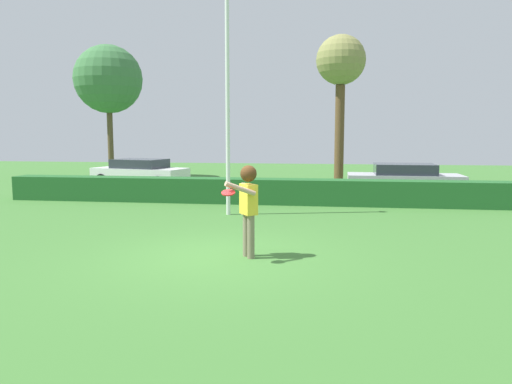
{
  "coord_description": "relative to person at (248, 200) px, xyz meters",
  "views": [
    {
      "loc": [
        2.01,
        -9.02,
        2.37
      ],
      "look_at": [
        0.56,
        1.05,
        1.15
      ],
      "focal_mm": 34.14,
      "sensor_mm": 36.0,
      "label": 1
    }
  ],
  "objects": [
    {
      "name": "ground_plane",
      "position": [
        -0.55,
        -0.04,
        -1.12
      ],
      "size": [
        60.0,
        60.0,
        0.0
      ],
      "primitive_type": "plane",
      "color": "#3D7230"
    },
    {
      "name": "person",
      "position": [
        0.0,
        0.0,
        0.0
      ],
      "size": [
        0.57,
        0.8,
        1.78
      ],
      "color": "#7D735A",
      "rests_on": "ground"
    },
    {
      "name": "frisbee",
      "position": [
        -0.28,
        -0.5,
        0.2
      ],
      "size": [
        0.25,
        0.25,
        0.1
      ],
      "color": "red"
    },
    {
      "name": "lamppost",
      "position": [
        -1.37,
        4.86,
        2.62
      ],
      "size": [
        0.24,
        0.24,
        6.83
      ],
      "color": "silver",
      "rests_on": "ground"
    },
    {
      "name": "hedge_row",
      "position": [
        -0.55,
        7.31,
        -0.69
      ],
      "size": [
        18.27,
        0.9,
        0.85
      ],
      "primitive_type": "cube",
      "color": "#215B26",
      "rests_on": "ground"
    },
    {
      "name": "parked_car_white",
      "position": [
        -6.82,
        11.8,
        -0.43
      ],
      "size": [
        4.48,
        2.61,
        1.25
      ],
      "color": "white",
      "rests_on": "ground"
    },
    {
      "name": "parked_car_silver",
      "position": [
        4.41,
        9.87,
        -0.43
      ],
      "size": [
        4.24,
        1.88,
        1.25
      ],
      "color": "#B7B7BC",
      "rests_on": "ground"
    },
    {
      "name": "bare_elm_tree",
      "position": [
        2.03,
        12.72,
        4.19
      ],
      "size": [
        2.14,
        2.14,
        6.61
      ],
      "color": "brown",
      "rests_on": "ground"
    },
    {
      "name": "willow_tree",
      "position": [
        -10.08,
        15.93,
        4.12
      ],
      "size": [
        3.59,
        3.59,
        7.06
      ],
      "color": "brown",
      "rests_on": "ground"
    }
  ]
}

